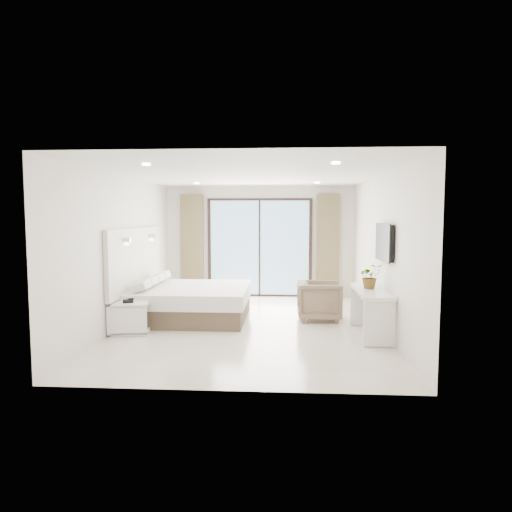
# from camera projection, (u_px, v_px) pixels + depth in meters

# --- Properties ---
(ground) EXTENTS (6.20, 6.20, 0.00)m
(ground) POSITION_uv_depth(u_px,v_px,m) (250.00, 326.00, 8.23)
(ground) COLOR beige
(ground) RESTS_ON ground
(room_shell) EXTENTS (4.62, 6.22, 2.72)m
(room_shell) POSITION_uv_depth(u_px,v_px,m) (243.00, 236.00, 8.90)
(room_shell) COLOR silver
(room_shell) RESTS_ON ground
(bed) EXTENTS (2.20, 2.10, 0.75)m
(bed) POSITION_uv_depth(u_px,v_px,m) (190.00, 302.00, 8.82)
(bed) COLOR brown
(bed) RESTS_ON ground
(nightstand) EXTENTS (0.65, 0.57, 0.53)m
(nightstand) POSITION_uv_depth(u_px,v_px,m) (131.00, 318.00, 7.69)
(nightstand) COLOR white
(nightstand) RESTS_ON ground
(phone) EXTENTS (0.21, 0.18, 0.06)m
(phone) POSITION_uv_depth(u_px,v_px,m) (128.00, 301.00, 7.62)
(phone) COLOR black
(phone) RESTS_ON nightstand
(console_desk) EXTENTS (0.48, 1.54, 0.77)m
(console_desk) POSITION_uv_depth(u_px,v_px,m) (371.00, 302.00, 7.52)
(console_desk) COLOR white
(console_desk) RESTS_ON ground
(plant) EXTENTS (0.44, 0.47, 0.32)m
(plant) POSITION_uv_depth(u_px,v_px,m) (370.00, 279.00, 7.58)
(plant) COLOR #33662D
(plant) RESTS_ON console_desk
(armchair) EXTENTS (0.75, 0.80, 0.82)m
(armchair) POSITION_uv_depth(u_px,v_px,m) (319.00, 299.00, 8.67)
(armchair) COLOR #847356
(armchair) RESTS_ON ground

